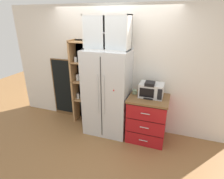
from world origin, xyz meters
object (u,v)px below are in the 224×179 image
object	(u,v)px
bottle_green	(149,92)
chalkboard_menu	(64,88)
refrigerator	(107,93)
coffee_maker	(150,89)
mug_sage	(135,92)
microwave	(151,90)
mug_charcoal	(149,95)

from	to	relation	value
bottle_green	chalkboard_menu	world-z (taller)	chalkboard_menu
refrigerator	coffee_maker	distance (m)	0.86
mug_sage	bottle_green	size ratio (longest dim) A/B	0.51
microwave	coffee_maker	world-z (taller)	coffee_maker
coffee_maker	bottle_green	bearing A→B (deg)	90.00
refrigerator	coffee_maker	bearing A→B (deg)	0.77
refrigerator	mug_charcoal	bearing A→B (deg)	0.34
refrigerator	chalkboard_menu	bearing A→B (deg)	166.45
refrigerator	mug_charcoal	xyz separation A→B (m)	(0.84, 0.01, 0.07)
microwave	chalkboard_menu	bearing A→B (deg)	173.38
refrigerator	chalkboard_menu	world-z (taller)	refrigerator
refrigerator	coffee_maker	xyz separation A→B (m)	(0.84, 0.01, 0.18)
bottle_green	chalkboard_menu	bearing A→B (deg)	172.16
microwave	mug_charcoal	bearing A→B (deg)	-116.56
coffee_maker	mug_sage	bearing A→B (deg)	166.79
mug_charcoal	bottle_green	world-z (taller)	bottle_green
refrigerator	mug_sage	xyz separation A→B (m)	(0.55, 0.08, 0.07)
refrigerator	microwave	distance (m)	0.88
refrigerator	coffee_maker	world-z (taller)	refrigerator
refrigerator	microwave	size ratio (longest dim) A/B	3.95
microwave	mug_charcoal	xyz separation A→B (m)	(-0.02, -0.05, -0.09)
microwave	coffee_maker	distance (m)	0.06
microwave	bottle_green	size ratio (longest dim) A/B	1.82
refrigerator	mug_sage	world-z (taller)	refrigerator
refrigerator	microwave	xyz separation A→B (m)	(0.86, 0.05, 0.16)
microwave	mug_sage	bearing A→B (deg)	175.31
microwave	coffee_maker	bearing A→B (deg)	-121.78
bottle_green	refrigerator	bearing A→B (deg)	-179.20
refrigerator	mug_sage	bearing A→B (deg)	8.21
bottle_green	mug_charcoal	bearing A→B (deg)	-74.00
bottle_green	mug_sage	bearing A→B (deg)	166.86
microwave	chalkboard_menu	xyz separation A→B (m)	(-2.09, 0.24, -0.32)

